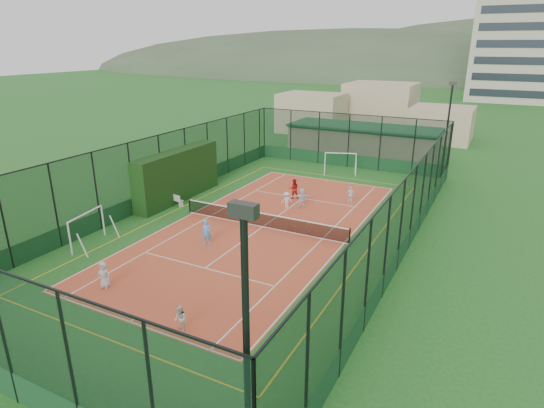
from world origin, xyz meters
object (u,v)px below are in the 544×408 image
at_px(child_far_right, 351,195).
at_px(futsal_goal_near, 87,229).
at_px(white_bench, 174,199).
at_px(child_far_back, 302,198).
at_px(child_near_mid, 207,232).
at_px(coach, 294,189).
at_px(child_near_left, 104,275).
at_px(child_far_left, 287,200).
at_px(child_near_right, 180,319).
at_px(floodlight_ne, 447,132).
at_px(apartment_tower, 518,22).
at_px(clubhouse, 363,141).
at_px(futsal_goal_far, 340,163).
at_px(floodlight_se, 247,375).

bearing_deg(child_far_right, futsal_goal_near, 54.16).
relative_size(white_bench, child_far_back, 1.11).
xyz_separation_m(child_near_mid, coach, (1.03, 9.95, 0.01)).
height_order(futsal_goal_near, child_near_left, futsal_goal_near).
bearing_deg(child_far_left, child_near_right, 55.67).
height_order(child_far_left, child_far_back, child_far_back).
distance_m(child_near_right, coach, 17.79).
bearing_deg(floodlight_ne, apartment_tower, 87.02).
bearing_deg(child_far_right, floodlight_ne, -113.41).
relative_size(floodlight_ne, child_near_left, 6.14).
relative_size(child_near_left, child_near_right, 1.17).
distance_m(apartment_tower, child_far_back, 79.59).
distance_m(clubhouse, apartment_tower, 62.64).
relative_size(clubhouse, child_near_right, 13.19).
distance_m(child_far_left, child_far_right, 4.81).
bearing_deg(child_near_left, apartment_tower, 68.85).
distance_m(child_near_right, child_far_back, 16.00).
bearing_deg(child_near_right, apartment_tower, 119.84).
xyz_separation_m(child_near_right, child_far_back, (-1.59, 15.92, 0.15)).
height_order(futsal_goal_far, child_far_right, futsal_goal_far).
distance_m(child_near_mid, child_far_right, 11.89).
height_order(apartment_tower, child_near_right, apartment_tower).
bearing_deg(child_near_right, child_near_left, -156.32).
xyz_separation_m(apartment_tower, coach, (-12.63, -75.87, -14.22)).
distance_m(floodlight_se, child_near_mid, 16.72).
xyz_separation_m(floodlight_ne, futsal_goal_far, (-8.47, -2.06, -3.21)).
distance_m(apartment_tower, futsal_goal_near, 92.30).
relative_size(floodlight_se, white_bench, 5.11).
height_order(child_near_mid, child_far_back, child_near_mid).
bearing_deg(floodlight_ne, child_near_right, -102.59).
relative_size(futsal_goal_near, child_far_left, 2.43).
bearing_deg(apartment_tower, child_far_left, -98.82).
distance_m(white_bench, coach, 8.94).
bearing_deg(coach, futsal_goal_near, 31.65).
height_order(floodlight_ne, child_far_right, floodlight_ne).
xyz_separation_m(child_near_left, child_far_right, (6.78, 17.06, -0.00)).
bearing_deg(futsal_goal_far, child_far_right, -84.96).
bearing_deg(futsal_goal_near, floodlight_ne, -44.85).
bearing_deg(apartment_tower, futsal_goal_near, -102.52).
xyz_separation_m(clubhouse, child_far_left, (-0.12, -18.18, -0.95)).
bearing_deg(child_near_right, futsal_goal_far, 130.63).
bearing_deg(white_bench, floodlight_se, -37.62).
bearing_deg(futsal_goal_far, child_near_right, -104.47).
relative_size(floodlight_se, futsal_goal_far, 2.90).
xyz_separation_m(clubhouse, child_far_right, (3.63, -15.17, -0.89)).
distance_m(white_bench, child_near_left, 11.97).
xyz_separation_m(clubhouse, child_near_right, (2.35, -33.41, -0.99)).
bearing_deg(child_near_mid, floodlight_se, -83.28).
xyz_separation_m(white_bench, child_far_left, (7.68, 3.02, 0.17)).
bearing_deg(floodlight_ne, clubhouse, 147.88).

